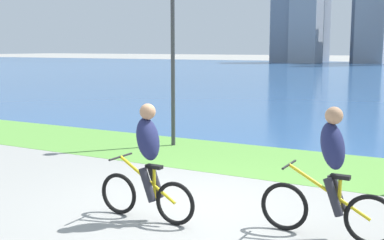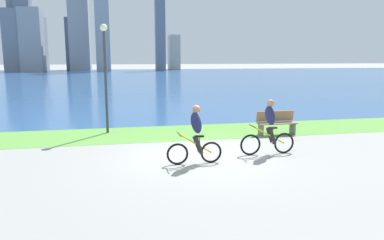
# 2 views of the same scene
# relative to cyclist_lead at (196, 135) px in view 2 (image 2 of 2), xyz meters

# --- Properties ---
(ground_plane) EXTENTS (300.00, 300.00, 0.00)m
(ground_plane) POSITION_rel_cyclist_lead_xyz_m (0.29, 0.73, -0.83)
(ground_plane) COLOR gray
(grass_strip_bayside) EXTENTS (120.00, 2.98, 0.01)m
(grass_strip_bayside) POSITION_rel_cyclist_lead_xyz_m (0.29, 4.28, -0.82)
(grass_strip_bayside) COLOR #59933D
(grass_strip_bayside) RESTS_ON ground
(bay_water_surface) EXTENTS (300.00, 76.82, 0.00)m
(bay_water_surface) POSITION_rel_cyclist_lead_xyz_m (0.29, 44.18, -0.83)
(bay_water_surface) COLOR #2D568C
(bay_water_surface) RESTS_ON ground
(cyclist_lead) EXTENTS (1.56, 0.52, 1.65)m
(cyclist_lead) POSITION_rel_cyclist_lead_xyz_m (0.00, 0.00, 0.00)
(cyclist_lead) COLOR black
(cyclist_lead) RESTS_ON ground
(cyclist_trailing) EXTENTS (1.74, 0.52, 1.69)m
(cyclist_trailing) POSITION_rel_cyclist_lead_xyz_m (2.39, 0.53, 0.01)
(cyclist_trailing) COLOR black
(cyclist_trailing) RESTS_ON ground
(bench_near_path) EXTENTS (1.50, 0.47, 0.90)m
(bench_near_path) POSITION_rel_cyclist_lead_xyz_m (3.85, 3.19, -0.38)
(bench_near_path) COLOR olive
(bench_near_path) RESTS_ON ground
(lamppost_tall) EXTENTS (0.28, 0.28, 4.16)m
(lamppost_tall) POSITION_rel_cyclist_lead_xyz_m (-2.49, 4.82, 1.87)
(lamppost_tall) COLOR #38383D
(lamppost_tall) RESTS_ON ground
(city_skyline_far_shore) EXTENTS (36.93, 11.87, 22.47)m
(city_skyline_far_shore) POSITION_rel_cyclist_lead_xyz_m (-12.24, 73.98, 6.56)
(city_skyline_far_shore) COLOR slate
(city_skyline_far_shore) RESTS_ON ground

